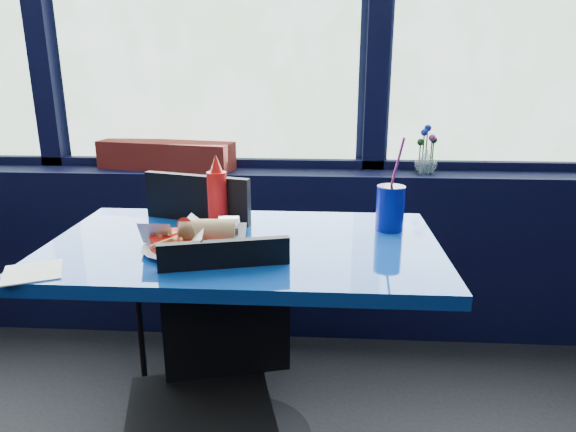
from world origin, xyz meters
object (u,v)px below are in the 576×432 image
object	(u,v)px
near_table	(245,295)
planter_box	(166,155)
chair_near_front	(212,376)
chair_near_back	(200,268)
food_basket	(195,240)
ketchup_bottle	(217,195)
flower_vase	(426,159)
soda_cup	(390,207)

from	to	relation	value
near_table	planter_box	world-z (taller)	planter_box
chair_near_front	chair_near_back	xyz separation A→B (m)	(-0.18, 0.63, 0.05)
chair_near_back	food_basket	xyz separation A→B (m)	(0.09, -0.42, 0.26)
chair_near_front	planter_box	size ratio (longest dim) A/B	1.28
chair_near_front	ketchup_bottle	distance (m)	0.61
flower_vase	ketchup_bottle	xyz separation A→B (m)	(-0.82, -0.69, -0.01)
flower_vase	soda_cup	distance (m)	0.74
near_table	ketchup_bottle	bearing A→B (deg)	124.86
chair_near_back	near_table	bearing A→B (deg)	140.30
chair_near_front	chair_near_back	distance (m)	0.66
soda_cup	chair_near_back	bearing A→B (deg)	166.12
chair_near_front	planter_box	bearing A→B (deg)	96.20
planter_box	soda_cup	distance (m)	1.20
planter_box	soda_cup	xyz separation A→B (m)	(0.96, -0.72, -0.04)
near_table	chair_near_front	world-z (taller)	chair_near_front
ketchup_bottle	soda_cup	size ratio (longest dim) A/B	0.79
near_table	food_basket	distance (m)	0.27
flower_vase	soda_cup	world-z (taller)	soda_cup
near_table	chair_near_back	xyz separation A→B (m)	(-0.22, 0.32, -0.04)
chair_near_back	soda_cup	distance (m)	0.77
near_table	chair_near_back	world-z (taller)	chair_near_back
food_basket	ketchup_bottle	distance (m)	0.26
near_table	ketchup_bottle	world-z (taller)	ketchup_bottle
near_table	flower_vase	xyz separation A→B (m)	(0.71, 0.84, 0.30)
ketchup_bottle	chair_near_back	bearing A→B (deg)	124.56
near_table	chair_near_back	bearing A→B (deg)	124.70
near_table	flower_vase	size ratio (longest dim) A/B	5.52
chair_near_front	chair_near_back	bearing A→B (deg)	90.97
chair_near_back	soda_cup	xyz separation A→B (m)	(0.69, -0.17, 0.30)
near_table	planter_box	distance (m)	1.04
flower_vase	ketchup_bottle	distance (m)	1.07
chair_near_front	chair_near_back	world-z (taller)	chair_near_back
near_table	planter_box	xyz separation A→B (m)	(-0.50, 0.87, 0.30)
chair_near_front	ketchup_bottle	bearing A→B (deg)	82.99
flower_vase	soda_cup	size ratio (longest dim) A/B	0.70
planter_box	food_basket	bearing A→B (deg)	-58.16
near_table	soda_cup	xyz separation A→B (m)	(0.46, 0.15, 0.26)
flower_vase	ketchup_bottle	size ratio (longest dim) A/B	0.88
chair_near_back	planter_box	distance (m)	0.70
near_table	chair_near_front	distance (m)	0.33
flower_vase	planter_box	bearing A→B (deg)	178.86
near_table	food_basket	xyz separation A→B (m)	(-0.13, -0.09, 0.22)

